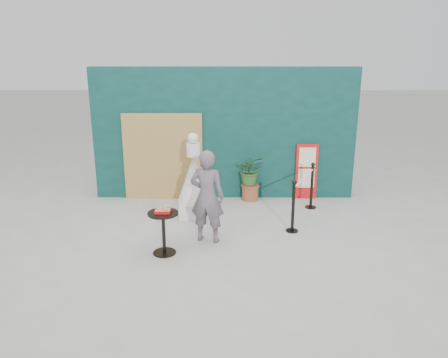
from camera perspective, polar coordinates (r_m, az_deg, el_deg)
ground at (r=7.56m, az=-0.03°, el=-9.93°), size 60.00×60.00×0.00m
back_wall at (r=10.09m, az=0.04°, el=5.93°), size 6.00×0.30×3.00m
bamboo_fence at (r=10.09m, az=-7.95°, el=2.86°), size 1.80×0.08×2.00m
woman at (r=7.79m, az=-2.21°, el=-2.30°), size 0.70×0.54×1.71m
menu_board at (r=10.26m, az=10.70°, el=0.95°), size 0.50×0.07×1.30m
statue at (r=9.02m, az=-3.95°, el=-0.52°), size 0.69×0.69×1.77m
cafe_table at (r=7.50m, az=-7.91°, el=-6.15°), size 0.52×0.52×0.75m
food_basket at (r=7.40m, az=-7.98°, el=-4.08°), size 0.26×0.19×0.11m
planter at (r=10.01m, az=3.47°, el=0.62°), size 0.63×0.54×1.07m
stanchion_barrier at (r=9.06m, az=10.29°, el=-2.20°), size 0.84×1.54×1.03m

